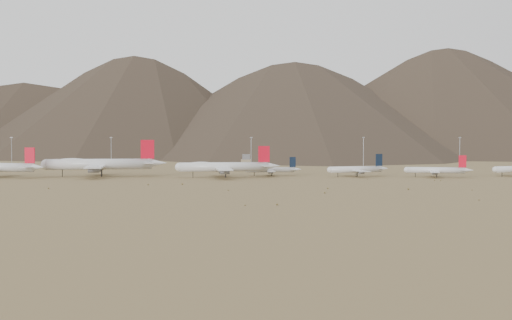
{
  "coord_description": "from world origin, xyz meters",
  "views": [
    {
      "loc": [
        30.53,
        -384.15,
        26.43
      ],
      "look_at": [
        36.5,
        30.0,
        10.93
      ],
      "focal_mm": 45.0,
      "sensor_mm": 36.0,
      "label": 1
    }
  ],
  "objects_px": {
    "widebody_east": "(224,167)",
    "narrowbody_a": "(272,170)",
    "control_tower": "(246,163)",
    "widebody_centre": "(100,164)",
    "narrowbody_b": "(357,169)"
  },
  "relations": [
    {
      "from": "narrowbody_a",
      "to": "narrowbody_b",
      "type": "distance_m",
      "value": 55.85
    },
    {
      "from": "narrowbody_b",
      "to": "narrowbody_a",
      "type": "bearing_deg",
      "value": 152.58
    },
    {
      "from": "narrowbody_a",
      "to": "widebody_east",
      "type": "bearing_deg",
      "value": -153.87
    },
    {
      "from": "widebody_east",
      "to": "narrowbody_a",
      "type": "bearing_deg",
      "value": 21.23
    },
    {
      "from": "narrowbody_a",
      "to": "narrowbody_b",
      "type": "height_order",
      "value": "narrowbody_b"
    },
    {
      "from": "widebody_centre",
      "to": "widebody_east",
      "type": "bearing_deg",
      "value": -14.51
    },
    {
      "from": "widebody_east",
      "to": "narrowbody_a",
      "type": "distance_m",
      "value": 35.65
    },
    {
      "from": "narrowbody_a",
      "to": "control_tower",
      "type": "bearing_deg",
      "value": 100.12
    },
    {
      "from": "widebody_east",
      "to": "narrowbody_b",
      "type": "height_order",
      "value": "widebody_east"
    },
    {
      "from": "widebody_centre",
      "to": "narrowbody_a",
      "type": "height_order",
      "value": "widebody_centre"
    },
    {
      "from": "widebody_centre",
      "to": "control_tower",
      "type": "relative_size",
      "value": 6.69
    },
    {
      "from": "narrowbody_b",
      "to": "widebody_centre",
      "type": "bearing_deg",
      "value": 161.09
    },
    {
      "from": "narrowbody_a",
      "to": "widebody_centre",
      "type": "bearing_deg",
      "value": -178.81
    },
    {
      "from": "widebody_centre",
      "to": "narrowbody_b",
      "type": "height_order",
      "value": "widebody_centre"
    },
    {
      "from": "narrowbody_b",
      "to": "control_tower",
      "type": "xyz_separation_m",
      "value": [
        -72.59,
        88.66,
        0.55
      ]
    }
  ]
}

